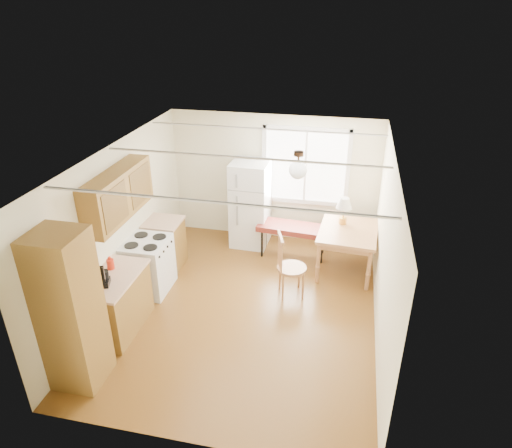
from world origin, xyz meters
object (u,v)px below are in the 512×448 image
(refrigerator, at_px, (250,204))
(bench, at_px, (293,229))
(chair, at_px, (286,261))
(dining_table, at_px, (348,234))

(refrigerator, xyz_separation_m, bench, (0.89, -0.30, -0.30))
(refrigerator, height_order, chair, refrigerator)
(dining_table, xyz_separation_m, chair, (-0.95, -1.02, -0.08))
(bench, distance_m, dining_table, 1.05)
(dining_table, bearing_deg, chair, -129.03)
(dining_table, height_order, chair, chair)
(refrigerator, height_order, bench, refrigerator)
(dining_table, bearing_deg, bench, 167.93)
(chair, bearing_deg, dining_table, 28.89)
(refrigerator, distance_m, dining_table, 1.98)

